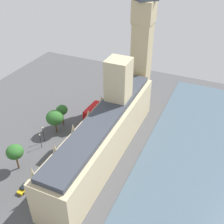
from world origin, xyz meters
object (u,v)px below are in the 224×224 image
at_px(car_dark_green_opposite_hall, 58,155).
at_px(pedestrian_kerbside, 50,184).
at_px(parliament_building, 106,131).
at_px(car_black_corner, 81,137).
at_px(street_lamp_slot_12, 40,138).
at_px(street_lamp_slot_13, 43,132).
at_px(pedestrian_leading, 63,169).
at_px(plane_tree_slot_10, 62,110).
at_px(double_decker_bus_far_end, 92,111).
at_px(car_yellow_cab_trailing, 24,188).
at_px(clock_tower, 142,38).
at_px(pedestrian_by_river_gate, 91,138).
at_px(plane_tree_midblock, 15,152).
at_px(plane_tree_near_tower, 55,118).
at_px(car_white_under_trees, 51,172).

distance_m(car_dark_green_opposite_hall, pedestrian_kerbside, 13.07).
height_order(parliament_building, car_black_corner, parliament_building).
distance_m(car_black_corner, street_lamp_slot_12, 14.91).
relative_size(car_black_corner, street_lamp_slot_13, 0.64).
xyz_separation_m(pedestrian_leading, plane_tree_slot_10, (13.62, -21.77, 6.25)).
relative_size(double_decker_bus_far_end, car_yellow_cab_trailing, 2.43).
height_order(clock_tower, pedestrian_by_river_gate, clock_tower).
height_order(pedestrian_kerbside, street_lamp_slot_12, street_lamp_slot_12).
bearing_deg(pedestrian_leading, pedestrian_kerbside, -85.46).
distance_m(street_lamp_slot_12, street_lamp_slot_13, 3.24).
height_order(pedestrian_kerbside, pedestrian_by_river_gate, pedestrian_by_river_gate).
bearing_deg(clock_tower, pedestrian_by_river_gate, 76.92).
height_order(car_black_corner, pedestrian_kerbside, car_black_corner).
distance_m(parliament_building, double_decker_bus_far_end, 23.94).
bearing_deg(parliament_building, pedestrian_by_river_gate, -24.01).
bearing_deg(car_black_corner, street_lamp_slot_13, 36.08).
bearing_deg(plane_tree_midblock, street_lamp_slot_13, -89.11).
bearing_deg(car_dark_green_opposite_hall, street_lamp_slot_13, -24.72).
bearing_deg(car_yellow_cab_trailing, plane_tree_midblock, -40.34).
bearing_deg(double_decker_bus_far_end, car_yellow_cab_trailing, -88.24).
bearing_deg(plane_tree_near_tower, pedestrian_kerbside, 119.03).
relative_size(car_black_corner, plane_tree_near_tower, 0.45).
distance_m(parliament_building, car_white_under_trees, 22.30).
distance_m(clock_tower, plane_tree_midblock, 63.84).
distance_m(car_yellow_cab_trailing, street_lamp_slot_12, 20.04).
xyz_separation_m(car_black_corner, plane_tree_midblock, (11.16, 21.79, 6.24)).
bearing_deg(car_black_corner, pedestrian_kerbside, 100.82).
bearing_deg(pedestrian_by_river_gate, plane_tree_slot_10, 164.00).
bearing_deg(car_white_under_trees, pedestrian_by_river_gate, -97.27).
height_order(double_decker_bus_far_end, street_lamp_slot_12, street_lamp_slot_12).
bearing_deg(double_decker_bus_far_end, clock_tower, 54.70).
distance_m(pedestrian_leading, street_lamp_slot_12, 15.31).
height_order(pedestrian_leading, plane_tree_near_tower, plane_tree_near_tower).
bearing_deg(double_decker_bus_far_end, pedestrian_by_river_gate, -62.03).
relative_size(clock_tower, street_lamp_slot_13, 8.46).
bearing_deg(street_lamp_slot_12, car_white_under_trees, 138.02).
bearing_deg(clock_tower, pedestrian_kerbside, 81.46).
xyz_separation_m(car_white_under_trees, street_lamp_slot_12, (10.64, -9.57, 3.34)).
relative_size(clock_tower, car_dark_green_opposite_hall, 12.93).
bearing_deg(street_lamp_slot_12, double_decker_bus_far_end, -106.62).
relative_size(parliament_building, plane_tree_midblock, 6.83).
xyz_separation_m(double_decker_bus_far_end, car_dark_green_opposite_hall, (-0.73, 26.96, -1.75)).
bearing_deg(pedestrian_by_river_gate, plane_tree_near_tower, -175.12).
distance_m(car_yellow_cab_trailing, pedestrian_kerbside, 7.62).
relative_size(car_white_under_trees, street_lamp_slot_12, 0.71).
xyz_separation_m(car_dark_green_opposite_hall, pedestrian_by_river_gate, (-5.96, -12.96, -0.13)).
bearing_deg(street_lamp_slot_13, car_dark_green_opposite_hall, 152.06).
xyz_separation_m(car_black_corner, car_yellow_cab_trailing, (3.51, 28.51, 0.00)).
relative_size(double_decker_bus_far_end, plane_tree_slot_10, 1.18).
xyz_separation_m(car_dark_green_opposite_hall, pedestrian_kerbside, (-4.85, 12.14, -0.22)).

